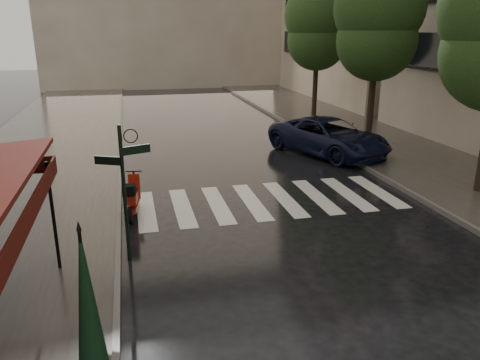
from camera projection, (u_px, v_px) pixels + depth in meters
name	position (u px, v px, depth m)	size (l,w,h in m)	color
ground	(203.00, 331.00, 8.07)	(120.00, 120.00, 0.00)	black
sidewalk_near	(40.00, 162.00, 18.16)	(6.00, 60.00, 0.12)	#38332D
sidewalk_far	(383.00, 142.00, 21.43)	(5.50, 60.00, 0.12)	#38332D
curb_near	(120.00, 157.00, 18.83)	(0.12, 60.00, 0.16)	#595651
curb_far	(326.00, 145.00, 20.80)	(0.12, 60.00, 0.16)	#595651
crosswalk	(268.00, 200.00, 14.28)	(7.85, 3.20, 0.01)	silver
signpost	(124.00, 183.00, 10.02)	(1.17, 0.29, 3.10)	black
tree_mid	(379.00, 14.00, 19.57)	(3.80, 3.80, 8.34)	black
tree_far	(318.00, 21.00, 26.13)	(3.80, 3.80, 8.16)	black
scooter	(132.00, 198.00, 12.93)	(0.57, 1.71, 1.13)	black
parked_car	(329.00, 137.00, 19.35)	(2.49, 5.39, 1.50)	black
parasol_front	(89.00, 316.00, 5.84)	(0.48, 0.48, 2.67)	black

